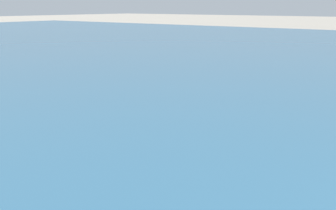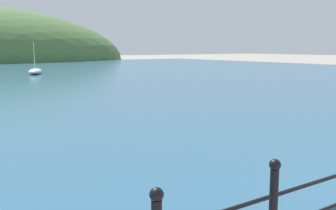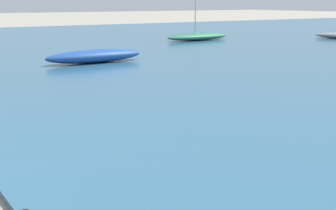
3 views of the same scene
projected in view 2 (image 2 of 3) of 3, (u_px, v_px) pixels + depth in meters
The scene contains 1 object.
boat_twin_mast at pixel (35, 71), 32.61m from camera, with size 2.04×2.96×2.71m.
Camera 2 is at (-6.24, -1.05, 2.33)m, focal length 42.00 mm.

